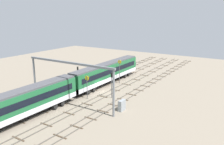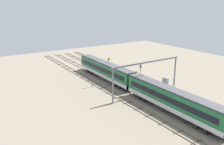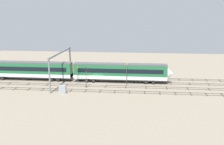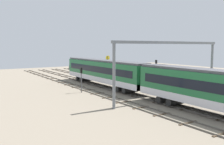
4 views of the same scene
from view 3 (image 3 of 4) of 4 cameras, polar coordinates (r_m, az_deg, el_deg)
name	(u,v)px [view 3 (image 3 of 4)]	position (r m, az deg, el deg)	size (l,w,h in m)	color
ground_plane	(97,84)	(70.30, -3.09, -2.36)	(105.14, 105.14, 0.00)	gray
track_near_foreground	(93,91)	(64.19, -3.99, -3.81)	(89.14, 2.40, 0.16)	#59544C
track_second_near	(96,86)	(68.25, -3.37, -2.78)	(89.14, 2.40, 0.16)	#59544C
track_with_train	(98,81)	(72.32, -2.83, -1.86)	(89.14, 2.40, 0.16)	#59544C
track_second_far	(101,77)	(76.43, -2.34, -1.04)	(89.14, 2.40, 0.16)	#59544C
train	(75,71)	(72.88, -7.63, 0.25)	(50.40, 3.24, 4.80)	#1E6638
overhead_gantry	(61,59)	(71.13, -10.58, 2.73)	(0.40, 19.10, 8.09)	slate
speed_sign_near_foreground	(78,72)	(70.21, -7.14, 0.11)	(0.14, 0.95, 4.63)	#4C4C51
speed_sign_mid_trackside	(127,71)	(68.48, 3.08, 0.31)	(0.14, 0.87, 5.63)	#4C4C51
signal_light_trackside_approach	(86,75)	(65.95, -5.40, -0.47)	(0.31, 0.32, 5.10)	#4C4C51
signal_light_trackside_departure	(109,67)	(77.17, -0.53, 1.09)	(0.31, 0.32, 4.04)	#4C4C51
relay_cabinet	(63,89)	(62.99, -10.23, -3.49)	(1.59, 0.67, 1.88)	gray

